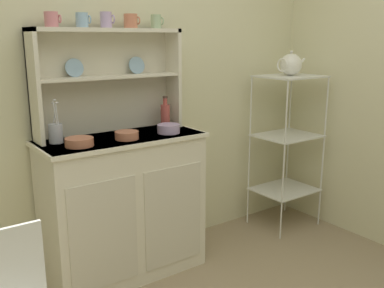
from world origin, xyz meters
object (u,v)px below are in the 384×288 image
at_px(bowl_mixing_large, 79,142).
at_px(porcelain_teapot, 291,64).
at_px(hutch_cabinet, 124,205).
at_px(hutch_shelf_unit, 107,73).
at_px(bakers_rack, 287,134).
at_px(utensil_jar, 56,133).
at_px(cup_rose_0, 52,19).
at_px(jam_bottle, 165,115).

distance_m(bowl_mixing_large, porcelain_teapot, 1.73).
relative_size(hutch_cabinet, hutch_shelf_unit, 1.07).
relative_size(bakers_rack, porcelain_teapot, 4.74).
bearing_deg(utensil_jar, bowl_mixing_large, -62.67).
bearing_deg(bowl_mixing_large, cup_rose_0, 101.11).
relative_size(utensil_jar, porcelain_teapot, 0.99).
distance_m(jam_bottle, utensil_jar, 0.74).
bearing_deg(hutch_cabinet, bowl_mixing_large, -165.96).
bearing_deg(hutch_shelf_unit, jam_bottle, -11.59).
xyz_separation_m(hutch_cabinet, cup_rose_0, (-0.33, 0.12, 1.12)).
relative_size(bakers_rack, bowl_mixing_large, 7.73).
height_order(cup_rose_0, jam_bottle, cup_rose_0).
xyz_separation_m(cup_rose_0, jam_bottle, (0.70, -0.04, -0.60)).
distance_m(cup_rose_0, utensil_jar, 0.62).
relative_size(hutch_cabinet, jam_bottle, 4.82).
height_order(jam_bottle, porcelain_teapot, porcelain_teapot).
bearing_deg(bowl_mixing_large, porcelain_teapot, 0.33).
bearing_deg(bakers_rack, utensil_jar, 175.46).
bearing_deg(cup_rose_0, porcelain_teapot, -6.12).
bearing_deg(bowl_mixing_large, jam_bottle, 13.51).
distance_m(jam_bottle, porcelain_teapot, 1.09).
xyz_separation_m(cup_rose_0, porcelain_teapot, (1.73, -0.19, -0.29)).
xyz_separation_m(hutch_shelf_unit, cup_rose_0, (-0.33, -0.04, 0.31)).
bearing_deg(cup_rose_0, hutch_shelf_unit, 6.91).
bearing_deg(bakers_rack, bowl_mixing_large, -179.67).
distance_m(bowl_mixing_large, jam_bottle, 0.69).
distance_m(bakers_rack, jam_bottle, 1.07).
bearing_deg(bowl_mixing_large, hutch_shelf_unit, 38.81).
height_order(hutch_shelf_unit, bakers_rack, hutch_shelf_unit).
distance_m(hutch_shelf_unit, cup_rose_0, 0.45).
xyz_separation_m(bowl_mixing_large, utensil_jar, (-0.08, 0.15, 0.04)).
xyz_separation_m(cup_rose_0, utensil_jar, (-0.04, -0.04, -0.62)).
distance_m(hutch_shelf_unit, jam_bottle, 0.48).
relative_size(cup_rose_0, jam_bottle, 0.42).
xyz_separation_m(bowl_mixing_large, porcelain_teapot, (1.70, 0.01, 0.36)).
relative_size(jam_bottle, utensil_jar, 0.82).
bearing_deg(cup_rose_0, bowl_mixing_large, -78.89).
height_order(bakers_rack, bowl_mixing_large, bakers_rack).
bearing_deg(porcelain_teapot, hutch_shelf_unit, 170.85).
height_order(bakers_rack, utensil_jar, bakers_rack).
distance_m(cup_rose_0, bowl_mixing_large, 0.69).
distance_m(hutch_cabinet, bowl_mixing_large, 0.56).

